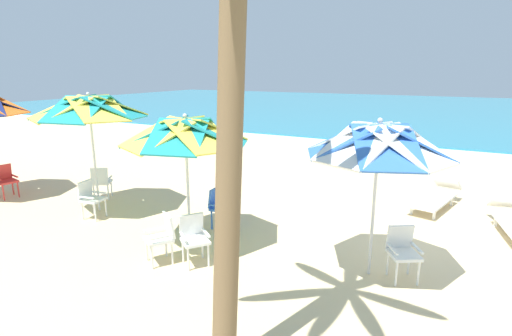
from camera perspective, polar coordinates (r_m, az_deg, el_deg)
ground_plane at (r=9.07m, az=23.22°, el=-8.46°), size 80.00×80.00×0.00m
sea at (r=36.50m, az=26.96°, el=7.39°), size 80.00×36.00×0.10m
surf_foam at (r=18.35m, az=25.76°, el=2.28°), size 80.00×0.70×0.01m
beach_umbrella_0 at (r=6.31m, az=17.24°, el=3.59°), size 2.27×2.27×2.59m
plastic_chair_0 at (r=6.85m, az=20.35°, el=-10.95°), size 0.61×0.62×0.87m
beach_umbrella_1 at (r=7.29m, az=-10.12°, el=5.03°), size 2.36×2.36×2.53m
plastic_chair_1 at (r=8.45m, az=-5.24°, el=-5.35°), size 0.50×0.47×0.87m
plastic_chair_2 at (r=7.00m, az=-8.95°, el=-9.67°), size 0.63×0.63×0.87m
plastic_chair_3 at (r=7.14m, az=-13.38°, el=-9.40°), size 0.61×0.63×0.87m
beach_umbrella_2 at (r=9.78m, az=-22.89°, el=7.97°), size 2.57×2.57×2.80m
plastic_chair_4 at (r=9.69m, az=-22.74°, el=-3.86°), size 0.53×0.50×0.87m
plastic_chair_5 at (r=10.98m, az=-21.41°, el=-1.72°), size 0.62×0.63×0.87m
plastic_chair_8 at (r=12.29m, az=-32.38°, el=-1.35°), size 0.54×0.52×0.87m
sun_lounger_1 at (r=10.61m, az=24.46°, el=-3.76°), size 1.13×2.23×0.62m
palm_tree_2 at (r=3.94m, az=-4.00°, el=16.55°), size 2.84×2.85×5.35m
beachgoer_seated at (r=16.16m, az=15.37°, el=2.80°), size 0.30×0.93×0.92m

